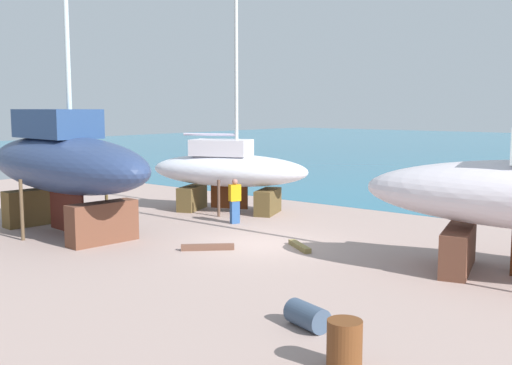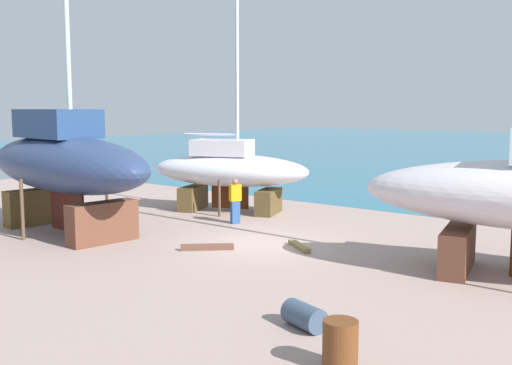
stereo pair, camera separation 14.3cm
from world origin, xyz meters
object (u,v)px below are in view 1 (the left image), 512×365
barrel_by_slipway (344,345)px  barrel_tar_black (307,316)px  worker (235,200)px  sailboat_far_slipway (228,170)px  sailboat_mid_port (64,163)px

barrel_by_slipway → barrel_tar_black: 2.01m
worker → barrel_tar_black: worker is taller
sailboat_far_slipway → worker: 2.88m
sailboat_mid_port → barrel_by_slipway: bearing=-10.1°
sailboat_mid_port → barrel_by_slipway: sailboat_mid_port is taller
sailboat_mid_port → barrel_by_slipway: size_ratio=18.69×
barrel_by_slipway → sailboat_far_slipway: bearing=138.4°
sailboat_far_slipway → worker: size_ratio=6.95×
barrel_by_slipway → barrel_tar_black: (-1.59, 1.22, -0.17)m
sailboat_far_slipway → barrel_tar_black: sailboat_far_slipway is taller
sailboat_mid_port → barrel_tar_black: size_ratio=17.26×
sailboat_far_slipway → worker: sailboat_far_slipway is taller
sailboat_mid_port → barrel_tar_black: sailboat_mid_port is taller
sailboat_mid_port → barrel_tar_black: 12.55m
barrel_by_slipway → barrel_tar_black: barrel_by_slipway is taller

